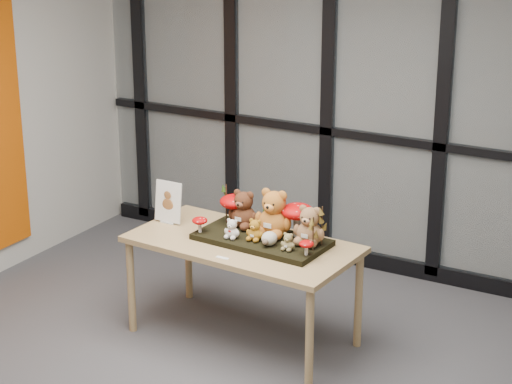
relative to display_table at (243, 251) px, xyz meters
The scene contains 22 objects.
room_shell 1.47m from the display_table, 71.38° to the right, with size 5.00×5.00×5.00m.
glass_partition 1.74m from the display_table, 77.83° to the left, with size 4.90×0.06×2.78m.
display_table is the anchor object (origin of this frame).
diorama_tray 0.15m from the display_table, 22.96° to the left, with size 0.84×0.42×0.04m, color black.
bear_pooh_yellow 0.34m from the display_table, 36.49° to the left, with size 0.26×0.23×0.34m, color #BB6A24, non-canonical shape.
bear_brown_medium 0.30m from the display_table, 117.68° to the left, with size 0.21×0.19×0.28m, color #4D2715, non-canonical shape.
bear_tan_back 0.50m from the display_table, 12.75° to the left, with size 0.21×0.19×0.27m, color #91643F, non-canonical shape.
bear_small_yellow 0.21m from the display_table, 10.11° to the right, with size 0.12×0.11×0.16m, color #A86D18, non-canonical shape.
bear_white_bow 0.19m from the display_table, 126.72° to the right, with size 0.11×0.10×0.14m, color white, non-canonical shape.
bear_beige_small 0.40m from the display_table, ahead, with size 0.09×0.09×0.12m, color olive, non-canonical shape.
plush_cream_hedgehog 0.27m from the display_table, 12.52° to the right, with size 0.07×0.07×0.10m, color beige, non-canonical shape.
mushroom_back_left 0.32m from the display_table, 132.59° to the left, with size 0.20×0.20×0.22m, color #AA0506, non-canonical shape.
mushroom_back_right 0.41m from the display_table, 31.09° to the left, with size 0.21×0.21×0.24m, color #AA0506, non-canonical shape.
mushroom_front_left 0.33m from the display_table, 165.95° to the right, with size 0.10×0.10×0.11m, color #AA0506, non-canonical shape.
mushroom_front_right 0.52m from the display_table, ahead, with size 0.09×0.09×0.10m, color #AA0506, non-canonical shape.
sprig_green_far_left 0.37m from the display_table, 141.91° to the left, with size 0.05×0.05×0.26m, color black, non-canonical shape.
sprig_green_mid_left 0.31m from the display_table, 116.97° to the left, with size 0.05×0.05×0.19m, color black, non-canonical shape.
sprig_dry_far_right 0.56m from the display_table, 12.90° to the left, with size 0.05×0.05×0.25m, color brown, non-canonical shape.
sprig_dry_mid_right 0.54m from the display_table, ahead, with size 0.05×0.05×0.22m, color brown, non-canonical shape.
sprig_green_centre 0.29m from the display_table, 78.39° to the left, with size 0.05×0.05×0.17m, color black, non-canonical shape.
sign_holder 0.64m from the display_table, behind, with size 0.20×0.06×0.29m.
label_card 0.30m from the display_table, 84.72° to the right, with size 0.08×0.03×0.00m, color white.
Camera 1 is at (2.44, -3.77, 2.87)m, focal length 65.00 mm.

